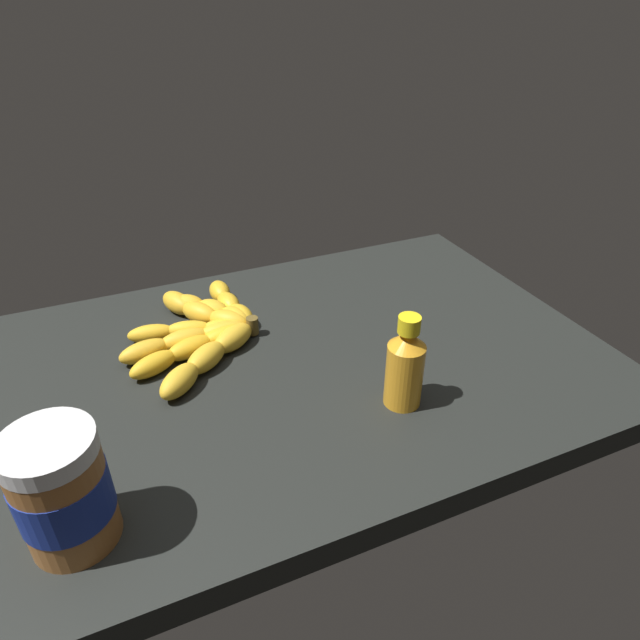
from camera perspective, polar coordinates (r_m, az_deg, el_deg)
The scene contains 4 objects.
ground_plane at distance 88.16cm, azimuth -2.22°, elevation -4.95°, with size 95.77×64.99×4.11cm, color black.
banana_bunch at distance 92.46cm, azimuth -12.04°, elevation -0.90°, with size 23.34×30.54×3.70cm.
peanut_butter_jar at distance 63.66cm, azimuth -25.17°, elevation -15.79°, with size 9.47×9.47×14.08cm.
honey_bottle at distance 75.47cm, azimuth 8.82°, elevation -4.70°, with size 5.21×5.21×14.08cm.
Camera 1 is at (-24.80, -65.78, 51.14)cm, focal length 30.83 mm.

